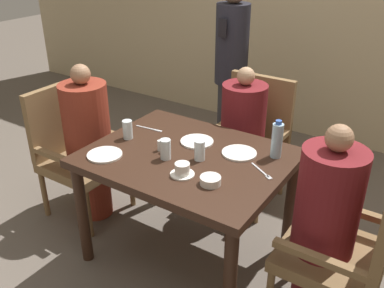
# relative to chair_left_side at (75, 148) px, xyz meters

# --- Properties ---
(ground_plane) EXTENTS (16.00, 16.00, 0.00)m
(ground_plane) POSITION_rel_chair_left_side_xyz_m (0.98, 0.00, -0.51)
(ground_plane) COLOR #60564C
(dining_table) EXTENTS (1.16, 0.92, 0.74)m
(dining_table) POSITION_rel_chair_left_side_xyz_m (0.98, 0.00, 0.14)
(dining_table) COLOR #331E14
(dining_table) RESTS_ON ground_plane
(chair_left_side) EXTENTS (0.52, 0.52, 0.95)m
(chair_left_side) POSITION_rel_chair_left_side_xyz_m (0.00, 0.00, 0.00)
(chair_left_side) COLOR brown
(chair_left_side) RESTS_ON ground_plane
(diner_in_left_chair) EXTENTS (0.32, 0.32, 1.15)m
(diner_in_left_chair) POSITION_rel_chair_left_side_xyz_m (0.15, 0.00, 0.08)
(diner_in_left_chair) COLOR maroon
(diner_in_left_chair) RESTS_ON ground_plane
(chair_far_side) EXTENTS (0.52, 0.52, 0.95)m
(chair_far_side) POSITION_rel_chair_left_side_xyz_m (0.98, 0.86, 0.00)
(chair_far_side) COLOR brown
(chair_far_side) RESTS_ON ground_plane
(diner_in_far_chair) EXTENTS (0.32, 0.32, 1.09)m
(diner_in_far_chair) POSITION_rel_chair_left_side_xyz_m (0.98, 0.72, 0.05)
(diner_in_far_chair) COLOR maroon
(diner_in_far_chair) RESTS_ON ground_plane
(chair_right_side) EXTENTS (0.52, 0.52, 0.95)m
(chair_right_side) POSITION_rel_chair_left_side_xyz_m (1.97, 0.00, 0.00)
(chair_right_side) COLOR brown
(chair_right_side) RESTS_ON ground_plane
(diner_in_right_chair) EXTENTS (0.32, 0.32, 1.14)m
(diner_in_right_chair) POSITION_rel_chair_left_side_xyz_m (1.82, 0.00, 0.08)
(diner_in_right_chair) COLOR maroon
(diner_in_right_chair) RESTS_ON ground_plane
(standing_host) EXTENTS (0.27, 0.31, 1.62)m
(standing_host) POSITION_rel_chair_left_side_xyz_m (0.58, 1.26, 0.36)
(standing_host) COLOR #2D2D33
(standing_host) RESTS_ON ground_plane
(plate_main_left) EXTENTS (0.21, 0.21, 0.01)m
(plate_main_left) POSITION_rel_chair_left_side_xyz_m (1.23, 0.17, 0.24)
(plate_main_left) COLOR white
(plate_main_left) RESTS_ON dining_table
(plate_main_right) EXTENTS (0.21, 0.21, 0.01)m
(plate_main_right) POSITION_rel_chair_left_side_xyz_m (0.94, 0.16, 0.24)
(plate_main_right) COLOR white
(plate_main_right) RESTS_ON dining_table
(plate_dessert_center) EXTENTS (0.21, 0.21, 0.01)m
(plate_dessert_center) POSITION_rel_chair_left_side_xyz_m (0.59, -0.28, 0.24)
(plate_dessert_center) COLOR white
(plate_dessert_center) RESTS_ON dining_table
(teacup_with_saucer) EXTENTS (0.13, 0.13, 0.07)m
(teacup_with_saucer) POSITION_rel_chair_left_side_xyz_m (1.09, -0.21, 0.27)
(teacup_with_saucer) COLOR white
(teacup_with_saucer) RESTS_ON dining_table
(bowl_small) EXTENTS (0.11, 0.11, 0.04)m
(bowl_small) POSITION_rel_chair_left_side_xyz_m (1.26, -0.20, 0.26)
(bowl_small) COLOR white
(bowl_small) RESTS_ON dining_table
(water_bottle) EXTENTS (0.06, 0.06, 0.23)m
(water_bottle) POSITION_rel_chair_left_side_xyz_m (1.42, 0.26, 0.34)
(water_bottle) COLOR #A3C6DB
(water_bottle) RESTS_ON dining_table
(glass_tall_near) EXTENTS (0.06, 0.06, 0.12)m
(glass_tall_near) POSITION_rel_chair_left_side_xyz_m (0.90, -0.11, 0.30)
(glass_tall_near) COLOR silver
(glass_tall_near) RESTS_ON dining_table
(glass_tall_mid) EXTENTS (0.06, 0.06, 0.12)m
(glass_tall_mid) POSITION_rel_chair_left_side_xyz_m (1.07, -0.01, 0.30)
(glass_tall_mid) COLOR silver
(glass_tall_mid) RESTS_ON dining_table
(glass_tall_far) EXTENTS (0.06, 0.06, 0.12)m
(glass_tall_far) POSITION_rel_chair_left_side_xyz_m (0.55, -0.02, 0.30)
(glass_tall_far) COLOR silver
(glass_tall_far) RESTS_ON dining_table
(salt_shaker) EXTENTS (0.03, 0.03, 0.07)m
(salt_shaker) POSITION_rel_chair_left_side_xyz_m (0.82, -0.05, 0.27)
(salt_shaker) COLOR white
(salt_shaker) RESTS_ON dining_table
(pepper_shaker) EXTENTS (0.03, 0.03, 0.06)m
(pepper_shaker) POSITION_rel_chair_left_side_xyz_m (0.85, -0.05, 0.27)
(pepper_shaker) COLOR #4C3D2D
(pepper_shaker) RESTS_ON dining_table
(fork_beside_plate) EXTENTS (0.17, 0.12, 0.00)m
(fork_beside_plate) POSITION_rel_chair_left_side_xyz_m (1.44, 0.05, 0.24)
(fork_beside_plate) COLOR silver
(fork_beside_plate) RESTS_ON dining_table
(knife_beside_plate) EXTENTS (0.20, 0.03, 0.00)m
(knife_beside_plate) POSITION_rel_chair_left_side_xyz_m (0.58, 0.16, 0.24)
(knife_beside_plate) COLOR silver
(knife_beside_plate) RESTS_ON dining_table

